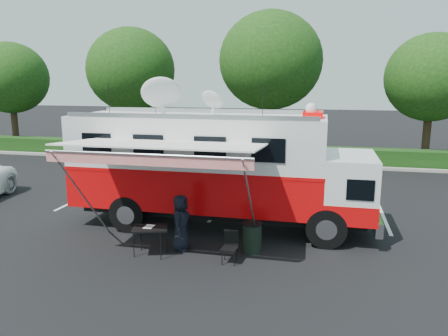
# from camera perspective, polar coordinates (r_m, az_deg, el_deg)

# --- Properties ---
(ground_plane) EXTENTS (120.00, 120.00, 0.00)m
(ground_plane) POSITION_cam_1_polar(r_m,az_deg,el_deg) (14.89, -0.43, -7.56)
(ground_plane) COLOR black
(ground_plane) RESTS_ON ground
(back_border) EXTENTS (60.00, 6.14, 8.87)m
(back_border) POSITION_cam_1_polar(r_m,az_deg,el_deg) (26.68, 8.53, 11.70)
(back_border) COLOR #9E998E
(back_border) RESTS_ON ground_plane
(stall_lines) EXTENTS (24.12, 5.50, 0.01)m
(stall_lines) POSITION_cam_1_polar(r_m,az_deg,el_deg) (17.79, 0.22, -4.35)
(stall_lines) COLOR silver
(stall_lines) RESTS_ON ground_plane
(command_truck) EXTENTS (9.91, 2.73, 4.76)m
(command_truck) POSITION_cam_1_polar(r_m,az_deg,el_deg) (14.37, -0.78, 0.16)
(command_truck) COLOR black
(command_truck) RESTS_ON ground_plane
(awning) EXTENTS (5.41, 2.78, 3.26)m
(awning) POSITION_cam_1_polar(r_m,az_deg,el_deg) (11.79, -8.25, 2.61)
(awning) COLOR white
(awning) RESTS_ON ground_plane
(person) EXTENTS (0.53, 0.81, 1.64)m
(person) POSITION_cam_1_polar(r_m,az_deg,el_deg) (12.99, -5.59, -10.54)
(person) COLOR black
(person) RESTS_ON ground_plane
(folding_table) EXTENTS (1.13, 0.95, 0.82)m
(folding_table) POSITION_cam_1_polar(r_m,az_deg,el_deg) (12.46, -9.64, -7.85)
(folding_table) COLOR black
(folding_table) RESTS_ON ground_plane
(folding_chair) EXTENTS (0.45, 0.47, 0.88)m
(folding_chair) POSITION_cam_1_polar(r_m,az_deg,el_deg) (11.95, 0.82, -9.85)
(folding_chair) COLOR black
(folding_chair) RESTS_ON ground_plane
(trash_bin) EXTENTS (0.58, 0.58, 0.87)m
(trash_bin) POSITION_cam_1_polar(r_m,az_deg,el_deg) (12.64, 3.70, -9.03)
(trash_bin) COLOR black
(trash_bin) RESTS_ON ground_plane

